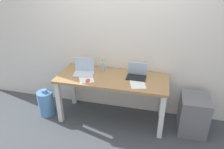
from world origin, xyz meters
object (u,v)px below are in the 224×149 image
object	(u,v)px
laptop_right	(137,74)
water_cooler_jug	(46,103)
desk	(112,84)
laptop_left	(84,70)
filing_cabinet	(193,114)
computer_mouse	(88,80)
beer_bottle	(103,66)

from	to	relation	value
laptop_right	water_cooler_jug	size ratio (longest dim) A/B	0.62
desk	laptop_left	bearing A→B (deg)	175.92
water_cooler_jug	filing_cabinet	xyz separation A→B (m)	(2.35, 0.16, 0.08)
computer_mouse	filing_cabinet	bearing A→B (deg)	8.06
laptop_left	water_cooler_jug	size ratio (longest dim) A/B	0.72
computer_mouse	water_cooler_jug	distance (m)	0.97
laptop_left	laptop_right	distance (m)	0.82
water_cooler_jug	filing_cabinet	size ratio (longest dim) A/B	0.81
beer_bottle	water_cooler_jug	xyz separation A→B (m)	(-0.91, -0.34, -0.63)
laptop_left	water_cooler_jug	world-z (taller)	laptop_left
beer_bottle	filing_cabinet	distance (m)	1.56
beer_bottle	computer_mouse	xyz separation A→B (m)	(-0.11, -0.39, -0.07)
computer_mouse	filing_cabinet	size ratio (longest dim) A/B	0.17
desk	filing_cabinet	bearing A→B (deg)	0.61
laptop_right	filing_cabinet	xyz separation A→B (m)	(0.89, -0.09, -0.51)
beer_bottle	filing_cabinet	xyz separation A→B (m)	(1.44, -0.17, -0.55)
computer_mouse	water_cooler_jug	bearing A→B (deg)	175.77
laptop_left	water_cooler_jug	distance (m)	0.90
laptop_left	laptop_right	world-z (taller)	laptop_left
beer_bottle	laptop_left	bearing A→B (deg)	-149.56
desk	laptop_left	size ratio (longest dim) A/B	4.96
filing_cabinet	beer_bottle	bearing A→B (deg)	173.14
laptop_left	laptop_right	size ratio (longest dim) A/B	1.17
beer_bottle	computer_mouse	distance (m)	0.42
filing_cabinet	water_cooler_jug	bearing A→B (deg)	-176.05
desk	laptop_left	xyz separation A→B (m)	(-0.46, 0.03, 0.16)
beer_bottle	computer_mouse	size ratio (longest dim) A/B	2.24
computer_mouse	filing_cabinet	distance (m)	1.65
laptop_left	filing_cabinet	bearing A→B (deg)	-0.66
desk	computer_mouse	world-z (taller)	computer_mouse
laptop_right	desk	bearing A→B (deg)	-164.58
laptop_left	beer_bottle	xyz separation A→B (m)	(0.26, 0.15, 0.03)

